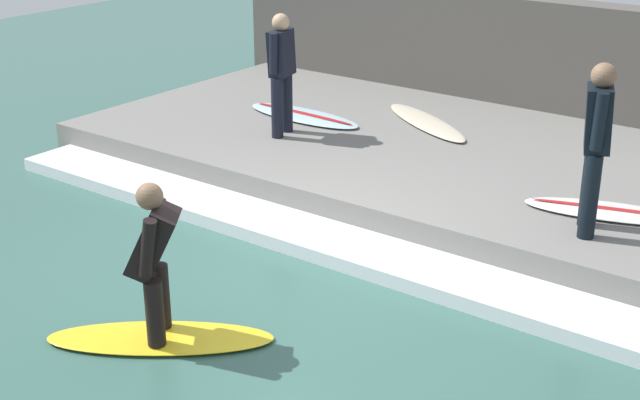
% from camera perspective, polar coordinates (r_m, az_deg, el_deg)
% --- Properties ---
extents(ground_plane, '(28.00, 28.00, 0.00)m').
position_cam_1_polar(ground_plane, '(8.61, -1.28, -4.97)').
color(ground_plane, '#386056').
extents(concrete_ledge, '(4.40, 9.88, 0.40)m').
position_cam_1_polar(concrete_ledge, '(11.07, 9.03, 2.13)').
color(concrete_ledge, slate).
rests_on(concrete_ledge, ground_plane).
extents(back_wall, '(0.50, 10.37, 1.90)m').
position_cam_1_polar(back_wall, '(13.01, 14.34, 8.16)').
color(back_wall, '#544F49').
rests_on(back_wall, ground_plane).
extents(wave_foam_crest, '(0.73, 9.38, 0.15)m').
position_cam_1_polar(wave_foam_crest, '(9.07, 1.35, -2.98)').
color(wave_foam_crest, white).
rests_on(wave_foam_crest, ground_plane).
extents(surfboard_riding, '(1.58, 1.88, 0.06)m').
position_cam_1_polar(surfboard_riding, '(7.68, -10.18, -8.68)').
color(surfboard_riding, yellow).
rests_on(surfboard_riding, ground_plane).
extents(surfer_riding, '(0.56, 0.58, 1.36)m').
position_cam_1_polar(surfer_riding, '(7.32, -10.58, -3.40)').
color(surfer_riding, black).
rests_on(surfer_riding, surfboard_riding).
extents(surfer_waiting_near, '(0.52, 0.32, 1.55)m').
position_cam_1_polar(surfer_waiting_near, '(11.30, -2.49, 8.45)').
color(surfer_waiting_near, black).
rests_on(surfer_waiting_near, concrete_ledge).
extents(surfboard_waiting_near, '(0.68, 1.85, 0.07)m').
position_cam_1_polar(surfboard_waiting_near, '(12.23, -1.07, 5.43)').
color(surfboard_waiting_near, silver).
rests_on(surfboard_waiting_near, concrete_ledge).
extents(surfer_waiting_far, '(0.53, 0.38, 1.66)m').
position_cam_1_polar(surfer_waiting_far, '(8.69, 17.25, 3.72)').
color(surfer_waiting_far, black).
rests_on(surfer_waiting_far, concrete_ledge).
extents(surfboard_waiting_far, '(0.98, 1.78, 0.07)m').
position_cam_1_polar(surfboard_waiting_far, '(9.47, 18.06, -0.69)').
color(surfboard_waiting_far, white).
rests_on(surfboard_waiting_far, concrete_ledge).
extents(surfboard_spare, '(1.38, 1.86, 0.06)m').
position_cam_1_polar(surfboard_spare, '(12.02, 6.81, 4.98)').
color(surfboard_spare, beige).
rests_on(surfboard_spare, concrete_ledge).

